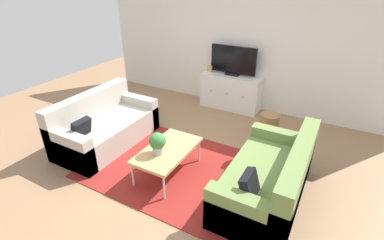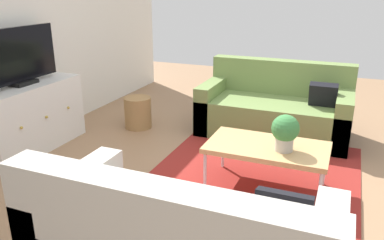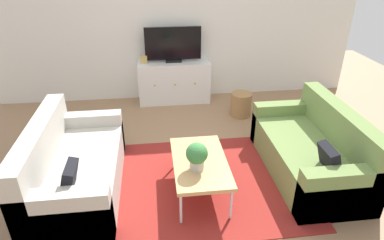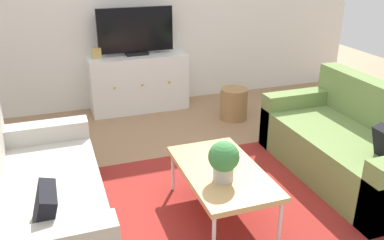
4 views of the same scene
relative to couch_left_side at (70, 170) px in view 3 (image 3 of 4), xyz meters
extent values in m
plane|color=#997251|center=(1.44, 0.10, -0.29)|extent=(10.00, 10.00, 0.00)
cube|color=silver|center=(1.44, 2.65, 1.06)|extent=(6.40, 0.12, 2.70)
cube|color=maroon|center=(1.44, -0.05, -0.28)|extent=(2.50, 1.90, 0.01)
cube|color=#B2ADA3|center=(0.09, 0.00, -0.07)|extent=(0.89, 1.73, 0.44)
cube|color=#B2ADA3|center=(-0.26, 0.00, 0.14)|extent=(0.20, 1.73, 0.85)
cube|color=#B2ADA3|center=(0.09, 0.78, 0.01)|extent=(0.89, 0.18, 0.59)
cube|color=#B2ADA3|center=(0.09, -0.77, 0.01)|extent=(0.89, 0.18, 0.59)
cube|color=black|center=(0.14, -0.53, 0.27)|extent=(0.18, 0.30, 0.32)
cube|color=olive|center=(2.79, 0.00, -0.07)|extent=(0.89, 1.73, 0.44)
cube|color=olive|center=(3.13, 0.00, 0.14)|extent=(0.20, 1.73, 0.85)
cube|color=olive|center=(2.79, 0.78, 0.01)|extent=(0.89, 0.18, 0.59)
cube|color=olive|center=(2.79, -0.77, 0.01)|extent=(0.89, 0.18, 0.59)
cube|color=black|center=(2.74, -0.53, 0.27)|extent=(0.18, 0.30, 0.32)
cube|color=tan|center=(1.43, -0.19, 0.11)|extent=(0.59, 1.03, 0.04)
cylinder|color=silver|center=(1.18, -0.67, -0.10)|extent=(0.03, 0.03, 0.37)
cylinder|color=silver|center=(1.69, -0.67, -0.10)|extent=(0.03, 0.03, 0.37)
cylinder|color=silver|center=(1.18, 0.29, -0.10)|extent=(0.03, 0.03, 0.37)
cylinder|color=silver|center=(1.69, 0.29, -0.10)|extent=(0.03, 0.03, 0.37)
cylinder|color=#B7B2A8|center=(1.38, -0.34, 0.19)|extent=(0.15, 0.15, 0.11)
sphere|color=#387A3D|center=(1.38, -0.34, 0.33)|extent=(0.23, 0.23, 0.23)
cube|color=white|center=(1.35, 2.37, 0.08)|extent=(1.25, 0.44, 0.73)
sphere|color=#B79338|center=(1.00, 2.14, 0.12)|extent=(0.03, 0.03, 0.03)
sphere|color=#B79338|center=(1.35, 2.14, 0.12)|extent=(0.03, 0.03, 0.03)
sphere|color=#B79338|center=(1.70, 2.14, 0.12)|extent=(0.03, 0.03, 0.03)
cube|color=black|center=(1.35, 2.39, 0.47)|extent=(0.28, 0.16, 0.04)
cube|color=black|center=(1.35, 2.39, 0.76)|extent=(0.96, 0.04, 0.56)
cube|color=tan|center=(0.84, 2.37, 0.51)|extent=(0.11, 0.07, 0.13)
cylinder|color=#9E7547|center=(2.39, 1.65, -0.09)|extent=(0.34, 0.34, 0.39)
camera|label=1|loc=(3.35, -2.93, 2.32)|focal=26.48mm
camera|label=2|loc=(-1.67, -0.76, 1.45)|focal=36.34mm
camera|label=3|loc=(0.98, -3.15, 2.21)|focal=30.86mm
camera|label=4|loc=(0.29, -2.77, 1.73)|focal=38.77mm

